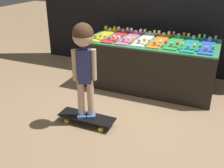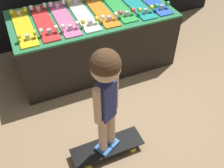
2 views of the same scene
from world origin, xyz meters
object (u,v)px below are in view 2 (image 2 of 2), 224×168
at_px(skateboard_yellow_on_rack, 23,26).
at_px(skateboard_orange_on_rack, 100,10).
at_px(child, 106,87).
at_px(skateboard_red_on_rack, 44,21).
at_px(skateboard_teal_on_rack, 134,3).
at_px(skateboard_white_on_rack, 82,13).
at_px(skateboard_pink_on_rack, 64,18).
at_px(skateboard_on_floor, 107,147).
at_px(skateboard_green_on_rack, 117,5).

xyz_separation_m(skateboard_yellow_on_rack, skateboard_orange_on_rack, (0.84, 0.01, 0.00)).
distance_m(skateboard_orange_on_rack, child, 1.37).
bearing_deg(skateboard_red_on_rack, skateboard_teal_on_rack, -0.35).
bearing_deg(skateboard_teal_on_rack, skateboard_white_on_rack, 179.21).
distance_m(skateboard_pink_on_rack, skateboard_white_on_rack, 0.21).
relative_size(skateboard_on_floor, child, 0.62).
distance_m(skateboard_orange_on_rack, skateboard_green_on_rack, 0.21).
bearing_deg(skateboard_on_floor, skateboard_red_on_rack, 97.57).
distance_m(skateboard_orange_on_rack, skateboard_on_floor, 1.50).
bearing_deg(skateboard_red_on_rack, skateboard_green_on_rack, 1.47).
relative_size(skateboard_pink_on_rack, skateboard_white_on_rack, 1.00).
bearing_deg(child, skateboard_pink_on_rack, 61.68).
bearing_deg(skateboard_pink_on_rack, skateboard_white_on_rack, 2.39).
bearing_deg(skateboard_white_on_rack, skateboard_yellow_on_rack, -178.82).
height_order(skateboard_teal_on_rack, child, child).
xyz_separation_m(skateboard_yellow_on_rack, child, (0.38, -1.27, 0.13)).
distance_m(skateboard_red_on_rack, skateboard_green_on_rack, 0.84).
relative_size(skateboard_pink_on_rack, skateboard_orange_on_rack, 1.00).
bearing_deg(skateboard_pink_on_rack, skateboard_teal_on_rack, 0.00).
bearing_deg(child, skateboard_on_floor, 63.45).
height_order(skateboard_white_on_rack, skateboard_on_floor, skateboard_white_on_rack).
bearing_deg(skateboard_yellow_on_rack, skateboard_orange_on_rack, 0.96).
xyz_separation_m(skateboard_yellow_on_rack, skateboard_teal_on_rack, (1.26, 0.00, 0.00)).
bearing_deg(skateboard_green_on_rack, skateboard_pink_on_rack, -177.45).
relative_size(skateboard_red_on_rack, skateboard_pink_on_rack, 1.00).
distance_m(skateboard_yellow_on_rack, child, 1.34).
bearing_deg(skateboard_pink_on_rack, skateboard_red_on_rack, 178.25).
height_order(skateboard_pink_on_rack, skateboard_teal_on_rack, same).
relative_size(skateboard_yellow_on_rack, skateboard_pink_on_rack, 1.00).
bearing_deg(skateboard_orange_on_rack, skateboard_pink_on_rack, -178.66).
bearing_deg(skateboard_teal_on_rack, child, -124.56).
height_order(skateboard_yellow_on_rack, skateboard_teal_on_rack, same).
height_order(skateboard_pink_on_rack, skateboard_white_on_rack, same).
relative_size(skateboard_white_on_rack, skateboard_on_floor, 1.19).
relative_size(skateboard_red_on_rack, skateboard_white_on_rack, 1.00).
bearing_deg(skateboard_teal_on_rack, skateboard_yellow_on_rack, -179.80).
xyz_separation_m(skateboard_red_on_rack, skateboard_teal_on_rack, (1.05, -0.01, 0.00)).
relative_size(skateboard_yellow_on_rack, skateboard_on_floor, 1.19).
height_order(skateboard_orange_on_rack, skateboard_teal_on_rack, same).
distance_m(skateboard_pink_on_rack, skateboard_teal_on_rack, 0.84).
height_order(skateboard_yellow_on_rack, skateboard_white_on_rack, same).
bearing_deg(skateboard_pink_on_rack, skateboard_yellow_on_rack, -179.42).
bearing_deg(skateboard_teal_on_rack, skateboard_orange_on_rack, 178.67).
relative_size(skateboard_yellow_on_rack, skateboard_orange_on_rack, 1.00).
bearing_deg(skateboard_on_floor, skateboard_white_on_rack, 79.02).
distance_m(skateboard_red_on_rack, skateboard_pink_on_rack, 0.21).
relative_size(skateboard_red_on_rack, skateboard_on_floor, 1.19).
relative_size(skateboard_yellow_on_rack, child, 0.74).
relative_size(skateboard_orange_on_rack, child, 0.74).
xyz_separation_m(skateboard_white_on_rack, skateboard_on_floor, (-0.25, -1.29, -0.62)).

